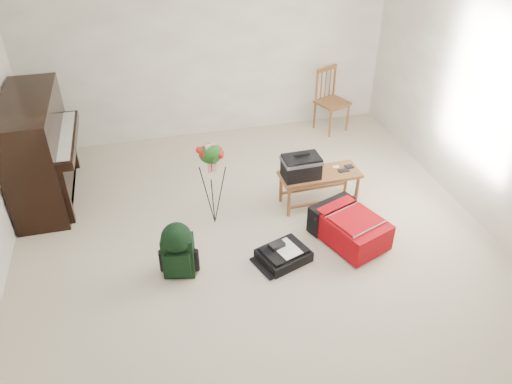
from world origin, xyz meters
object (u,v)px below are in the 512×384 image
object	(u,v)px
black_duffel	(283,254)
bench	(307,169)
red_suitcase	(348,224)
flower_stand	(213,185)
dining_chair	(332,100)
piano	(40,152)
green_backpack	(178,248)

from	to	relation	value
black_duffel	bench	bearing A→B (deg)	39.00
red_suitcase	flower_stand	size ratio (longest dim) A/B	0.89
black_duffel	flower_stand	distance (m)	1.06
red_suitcase	black_duffel	distance (m)	0.79
bench	red_suitcase	distance (m)	0.78
dining_chair	flower_stand	bearing A→B (deg)	-160.01
black_duffel	flower_stand	bearing A→B (deg)	106.17
piano	green_backpack	size ratio (longest dim) A/B	2.52
bench	red_suitcase	bearing A→B (deg)	-71.36
piano	red_suitcase	world-z (taller)	piano
dining_chair	green_backpack	bearing A→B (deg)	-156.40
bench	flower_stand	world-z (taller)	flower_stand
black_duffel	green_backpack	size ratio (longest dim) A/B	0.97
red_suitcase	green_backpack	world-z (taller)	green_backpack
bench	green_backpack	bearing A→B (deg)	-154.80
red_suitcase	black_duffel	bearing A→B (deg)	172.13
red_suitcase	black_duffel	xyz separation A→B (m)	(-0.76, -0.18, -0.10)
red_suitcase	dining_chair	bearing A→B (deg)	52.13
green_backpack	flower_stand	size ratio (longest dim) A/B	0.58
piano	black_duffel	bearing A→B (deg)	-36.76
bench	black_duffel	distance (m)	1.08
black_duffel	green_backpack	distance (m)	1.07
piano	bench	distance (m)	3.06
green_backpack	flower_stand	bearing A→B (deg)	69.44
dining_chair	red_suitcase	xyz separation A→B (m)	(-0.75, -2.44, -0.27)
green_backpack	piano	bearing A→B (deg)	140.83
flower_stand	bench	bearing A→B (deg)	-13.55
red_suitcase	green_backpack	xyz separation A→B (m)	(-1.80, -0.11, 0.15)
red_suitcase	green_backpack	size ratio (longest dim) A/B	1.54
dining_chair	black_duffel	xyz separation A→B (m)	(-1.51, -2.62, -0.37)
piano	red_suitcase	size ratio (longest dim) A/B	1.63
piano	flower_stand	distance (m)	2.08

